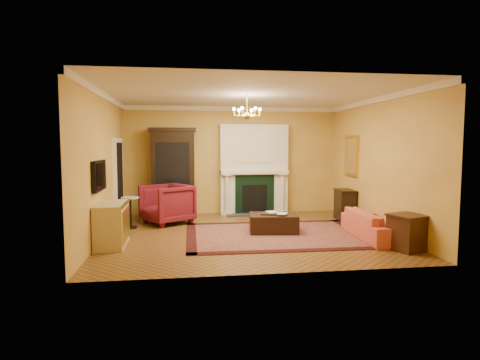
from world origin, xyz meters
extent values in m
cube|color=brown|center=(0.00, 0.00, -0.01)|extent=(6.00, 5.50, 0.02)
cube|color=silver|center=(0.00, 0.00, 3.01)|extent=(6.00, 5.50, 0.02)
cube|color=#DBB74E|center=(0.00, 2.76, 1.50)|extent=(6.00, 0.02, 3.00)
cube|color=#DBB74E|center=(0.00, -2.76, 1.50)|extent=(6.00, 0.02, 3.00)
cube|color=#DBB74E|center=(-3.01, 0.00, 1.50)|extent=(0.02, 5.50, 3.00)
cube|color=#DBB74E|center=(3.01, 0.00, 1.50)|extent=(0.02, 5.50, 3.00)
cube|color=silver|center=(0.60, 2.59, 1.25)|extent=(1.90, 0.32, 2.50)
cube|color=silver|center=(0.60, 2.42, 1.85)|extent=(1.10, 0.01, 0.80)
cube|color=#0D311D|center=(0.60, 2.42, 0.55)|extent=(1.10, 0.02, 1.10)
cube|color=black|center=(0.60, 2.42, 0.45)|extent=(0.70, 0.02, 0.75)
cube|color=#333333|center=(0.60, 2.30, 0.02)|extent=(1.60, 0.50, 0.04)
cube|color=silver|center=(0.60, 2.53, 1.18)|extent=(1.90, 0.44, 0.10)
cylinder|color=silver|center=(-0.18, 2.41, 0.59)|extent=(0.14, 0.14, 1.18)
cylinder|color=silver|center=(1.38, 2.41, 0.59)|extent=(0.14, 0.14, 1.18)
cube|color=white|center=(0.00, 2.71, 2.94)|extent=(6.00, 0.08, 0.12)
cube|color=white|center=(-2.96, 0.00, 2.94)|extent=(0.08, 5.50, 0.12)
cube|color=white|center=(2.96, 0.00, 2.94)|extent=(0.08, 5.50, 0.12)
cube|color=white|center=(-2.96, 1.70, 1.05)|extent=(0.08, 1.05, 2.10)
cube|color=black|center=(-2.92, 1.70, 1.02)|extent=(0.02, 0.85, 1.95)
cube|color=black|center=(-2.95, -0.60, 1.35)|extent=(0.08, 0.95, 0.58)
cube|color=black|center=(-2.90, -0.60, 1.35)|extent=(0.01, 0.85, 0.48)
cube|color=gold|center=(2.97, 1.40, 1.65)|extent=(0.05, 0.76, 1.05)
cube|color=white|center=(2.94, 1.40, 1.65)|extent=(0.01, 0.62, 0.90)
cylinder|color=gold|center=(0.00, 0.00, 2.80)|extent=(0.03, 0.03, 0.40)
sphere|color=gold|center=(0.00, 0.00, 2.55)|extent=(0.16, 0.16, 0.16)
sphere|color=#FFE5B2|center=(0.28, 0.00, 2.69)|extent=(0.07, 0.07, 0.07)
sphere|color=#FFE5B2|center=(0.14, 0.24, 2.69)|extent=(0.07, 0.07, 0.07)
sphere|color=#FFE5B2|center=(-0.14, 0.24, 2.69)|extent=(0.07, 0.07, 0.07)
sphere|color=#FFE5B2|center=(-0.28, 0.00, 2.69)|extent=(0.07, 0.07, 0.07)
sphere|color=#FFE5B2|center=(-0.14, -0.24, 2.69)|extent=(0.07, 0.07, 0.07)
sphere|color=#FFE5B2|center=(0.14, -0.24, 2.69)|extent=(0.07, 0.07, 0.07)
cube|color=#460F1C|center=(0.61, -0.20, 0.01)|extent=(3.88, 2.93, 0.02)
cube|color=black|center=(-1.64, 2.49, 1.14)|extent=(1.15, 0.53, 2.29)
imported|color=maroon|center=(-1.77, 1.42, 0.53)|extent=(1.38, 1.40, 1.07)
cylinder|color=black|center=(-2.59, 0.97, 0.02)|extent=(0.29, 0.29, 0.04)
cylinder|color=black|center=(-2.59, 0.97, 0.37)|extent=(0.06, 0.06, 0.65)
cylinder|color=white|center=(-2.59, 0.97, 0.72)|extent=(0.41, 0.41, 0.03)
cube|color=#C7B191|center=(-2.73, -0.65, 0.41)|extent=(0.54, 1.11, 0.82)
imported|color=#CB5740|center=(2.56, -0.77, 0.38)|extent=(0.65, 1.95, 0.75)
cube|color=#341B0E|center=(2.72, -1.76, 0.32)|extent=(0.69, 0.69, 0.63)
cube|color=black|center=(2.78, 1.32, 0.38)|extent=(0.44, 0.70, 0.75)
cube|color=black|center=(0.61, 0.06, 0.21)|extent=(1.13, 0.89, 0.39)
cube|color=black|center=(0.55, 0.06, 0.42)|extent=(0.50, 0.44, 0.03)
imported|color=gray|center=(0.47, 0.05, 0.58)|extent=(0.22, 0.06, 0.29)
imported|color=gray|center=(0.68, -0.08, 0.57)|extent=(0.18, 0.11, 0.26)
cylinder|color=gray|center=(-0.16, 2.53, 1.28)|extent=(0.11, 0.11, 0.09)
cone|color=#103A19|center=(-0.16, 2.53, 1.50)|extent=(0.16, 0.16, 0.35)
cylinder|color=gray|center=(1.32, 2.53, 1.28)|extent=(0.12, 0.12, 0.10)
cone|color=#103A19|center=(1.32, 2.53, 1.52)|extent=(0.18, 0.18, 0.38)
camera|label=1|loc=(-1.33, -8.51, 1.93)|focal=30.00mm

